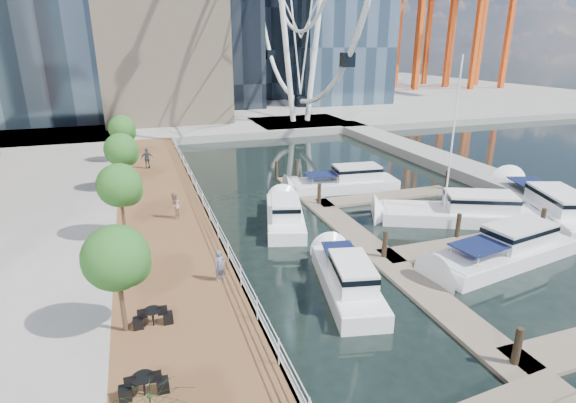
% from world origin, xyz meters
% --- Properties ---
extents(ground, '(520.00, 520.00, 0.00)m').
position_xyz_m(ground, '(0.00, 0.00, 0.00)').
color(ground, black).
rests_on(ground, ground).
extents(boardwalk, '(6.00, 60.00, 1.00)m').
position_xyz_m(boardwalk, '(-9.00, 15.00, 0.50)').
color(boardwalk, brown).
rests_on(boardwalk, ground).
extents(seawall, '(0.25, 60.00, 1.00)m').
position_xyz_m(seawall, '(-6.00, 15.00, 0.50)').
color(seawall, '#595954').
rests_on(seawall, ground).
extents(land_far, '(200.00, 114.00, 1.00)m').
position_xyz_m(land_far, '(0.00, 102.00, 0.50)').
color(land_far, gray).
rests_on(land_far, ground).
extents(breakwater, '(4.00, 60.00, 1.00)m').
position_xyz_m(breakwater, '(20.00, 20.00, 0.50)').
color(breakwater, gray).
rests_on(breakwater, ground).
extents(pier, '(14.00, 12.00, 1.00)m').
position_xyz_m(pier, '(14.00, 52.00, 0.50)').
color(pier, gray).
rests_on(pier, ground).
extents(railing, '(0.10, 60.00, 1.05)m').
position_xyz_m(railing, '(-6.10, 15.00, 1.52)').
color(railing, white).
rests_on(railing, boardwalk).
extents(floating_docks, '(16.00, 34.00, 2.60)m').
position_xyz_m(floating_docks, '(7.97, 9.98, 0.49)').
color(floating_docks, '#6D6051').
rests_on(floating_docks, ground).
extents(port_cranes, '(40.00, 52.00, 38.00)m').
position_xyz_m(port_cranes, '(67.67, 95.67, 20.00)').
color(port_cranes, '#D84C14').
rests_on(port_cranes, ground).
extents(street_trees, '(2.60, 42.60, 4.60)m').
position_xyz_m(street_trees, '(-11.40, 14.00, 4.29)').
color(street_trees, '#3F2B1C').
rests_on(street_trees, ground).
extents(yacht_foreground, '(11.21, 4.69, 2.15)m').
position_xyz_m(yacht_foreground, '(9.41, 5.46, 0.00)').
color(yacht_foreground, silver).
rests_on(yacht_foreground, ground).
extents(pedestrian_near, '(0.69, 0.57, 1.61)m').
position_xyz_m(pedestrian_near, '(-6.94, 6.86, 1.80)').
color(pedestrian_near, '#535A6E').
rests_on(pedestrian_near, boardwalk).
extents(pedestrian_mid, '(0.86, 1.01, 1.82)m').
position_xyz_m(pedestrian_mid, '(-8.25, 16.21, 1.91)').
color(pedestrian_mid, gray).
rests_on(pedestrian_mid, boardwalk).
extents(pedestrian_far, '(1.17, 0.56, 1.93)m').
position_xyz_m(pedestrian_far, '(-9.40, 30.41, 1.97)').
color(pedestrian_far, '#333C40').
rests_on(pedestrian_far, boardwalk).
extents(moored_yachts, '(25.64, 32.67, 11.50)m').
position_xyz_m(moored_yachts, '(10.12, 10.72, 0.00)').
color(moored_yachts, white).
rests_on(moored_yachts, ground).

